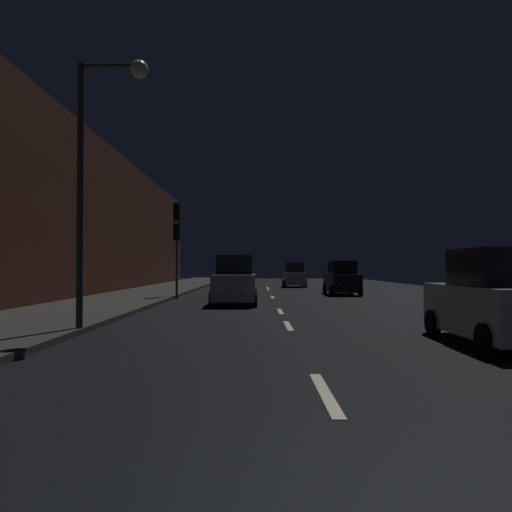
{
  "coord_description": "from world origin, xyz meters",
  "views": [
    {
      "loc": [
        -0.87,
        -3.33,
        1.6
      ],
      "look_at": [
        -0.93,
        19.69,
        2.11
      ],
      "focal_mm": 34.97,
      "sensor_mm": 36.0,
      "label": 1
    }
  ],
  "objects_px": {
    "streetlamp_overhead": "(102,150)",
    "car_parked_right_far": "(343,279)",
    "car_distant_taillights": "(296,276)",
    "car_approaching_headlights": "(236,282)",
    "car_parked_right_near": "(497,301)",
    "traffic_light_far_left": "(178,229)"
  },
  "relations": [
    {
      "from": "streetlamp_overhead",
      "to": "car_parked_right_far",
      "type": "relative_size",
      "value": 1.7
    },
    {
      "from": "streetlamp_overhead",
      "to": "car_distant_taillights",
      "type": "distance_m",
      "value": 29.16
    },
    {
      "from": "car_approaching_headlights",
      "to": "car_parked_right_near",
      "type": "relative_size",
      "value": 1.06
    },
    {
      "from": "streetlamp_overhead",
      "to": "car_approaching_headlights",
      "type": "height_order",
      "value": "streetlamp_overhead"
    },
    {
      "from": "car_parked_right_far",
      "to": "car_parked_right_near",
      "type": "height_order",
      "value": "car_parked_right_near"
    },
    {
      "from": "streetlamp_overhead",
      "to": "car_distant_taillights",
      "type": "height_order",
      "value": "streetlamp_overhead"
    },
    {
      "from": "traffic_light_far_left",
      "to": "car_parked_right_near",
      "type": "height_order",
      "value": "traffic_light_far_left"
    },
    {
      "from": "car_parked_right_near",
      "to": "car_approaching_headlights",
      "type": "bearing_deg",
      "value": 27.94
    },
    {
      "from": "car_approaching_headlights",
      "to": "car_distant_taillights",
      "type": "relative_size",
      "value": 1.08
    },
    {
      "from": "traffic_light_far_left",
      "to": "car_approaching_headlights",
      "type": "distance_m",
      "value": 5.51
    },
    {
      "from": "streetlamp_overhead",
      "to": "car_parked_right_near",
      "type": "height_order",
      "value": "streetlamp_overhead"
    },
    {
      "from": "streetlamp_overhead",
      "to": "car_approaching_headlights",
      "type": "xyz_separation_m",
      "value": [
        2.81,
        9.52,
        -3.46
      ]
    },
    {
      "from": "streetlamp_overhead",
      "to": "car_distant_taillights",
      "type": "relative_size",
      "value": 1.7
    },
    {
      "from": "car_distant_taillights",
      "to": "car_parked_right_far",
      "type": "bearing_deg",
      "value": -170.5
    },
    {
      "from": "streetlamp_overhead",
      "to": "car_parked_right_near",
      "type": "bearing_deg",
      "value": -10.11
    },
    {
      "from": "streetlamp_overhead",
      "to": "car_parked_right_near",
      "type": "distance_m",
      "value": 9.49
    },
    {
      "from": "car_approaching_headlights",
      "to": "car_parked_right_far",
      "type": "bearing_deg",
      "value": 141.37
    },
    {
      "from": "traffic_light_far_left",
      "to": "car_distant_taillights",
      "type": "distance_m",
      "value": 16.66
    },
    {
      "from": "car_parked_right_far",
      "to": "car_parked_right_near",
      "type": "xyz_separation_m",
      "value": [
        0.0,
        -18.42,
        0.01
      ]
    },
    {
      "from": "traffic_light_far_left",
      "to": "car_parked_right_near",
      "type": "relative_size",
      "value": 1.23
    },
    {
      "from": "car_approaching_headlights",
      "to": "car_parked_right_far",
      "type": "height_order",
      "value": "car_approaching_headlights"
    },
    {
      "from": "traffic_light_far_left",
      "to": "car_approaching_headlights",
      "type": "bearing_deg",
      "value": 42.2
    }
  ]
}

